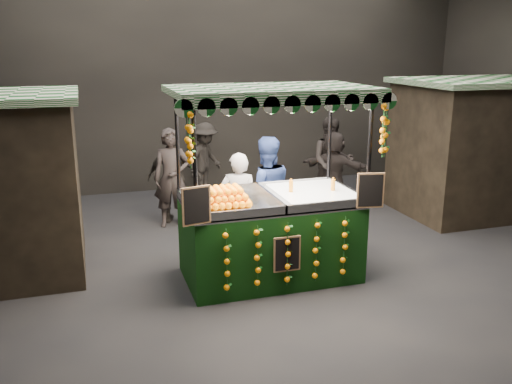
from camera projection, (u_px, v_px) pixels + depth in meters
name	position (u px, v px, depth m)	size (l,w,h in m)	color
ground	(292.00, 264.00, 8.31)	(12.00, 12.00, 0.00)	black
market_hall	(296.00, 33.00, 7.42)	(12.10, 10.10, 5.05)	black
neighbour_stall_right	(477.00, 146.00, 10.62)	(3.00, 2.20, 2.60)	black
juice_stall	(271.00, 221.00, 7.66)	(2.79, 1.64, 2.70)	black
vendor_grey	(239.00, 205.00, 8.50)	(0.70, 0.57, 1.65)	gray
vendor_blue	(266.00, 193.00, 8.81)	(0.96, 0.78, 1.84)	navy
shopper_0	(172.00, 178.00, 9.83)	(0.74, 0.57, 1.80)	#2E2625
shopper_1	(332.00, 162.00, 11.16)	(1.07, 0.95, 1.81)	black
shopper_2	(175.00, 178.00, 10.06)	(1.08, 0.73, 1.71)	#292521
shopper_3	(205.00, 160.00, 11.84)	(1.17, 1.15, 1.61)	black
shopper_4	(41.00, 175.00, 9.99)	(1.08, 0.98, 1.86)	#2B2823
shopper_5	(334.00, 169.00, 11.12)	(1.35, 1.34, 1.55)	#2D2625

